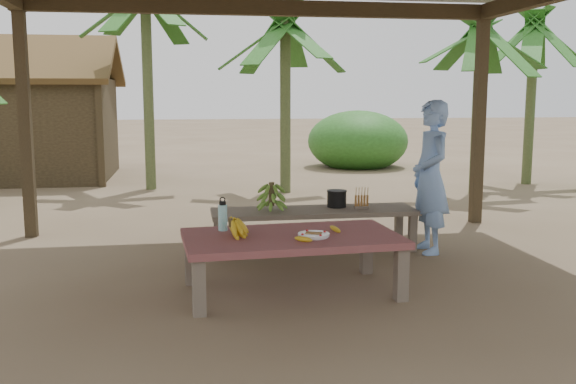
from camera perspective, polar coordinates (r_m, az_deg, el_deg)
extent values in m
plane|color=brown|center=(5.88, 0.71, -7.87)|extent=(80.00, 80.00, 0.00)
cube|color=black|center=(8.08, -22.33, 5.72)|extent=(0.13, 0.13, 2.70)
cube|color=black|center=(8.71, 16.63, 6.17)|extent=(0.13, 0.13, 2.70)
cube|color=black|center=(7.98, -2.15, 16.04)|extent=(5.80, 0.14, 0.18)
cube|color=brown|center=(4.96, -7.92, -8.43)|extent=(0.11, 0.11, 0.44)
cube|color=brown|center=(5.34, 10.03, -7.24)|extent=(0.11, 0.11, 0.44)
cube|color=brown|center=(5.77, -8.65, -6.02)|extent=(0.11, 0.11, 0.44)
cube|color=brown|center=(6.10, 6.97, -5.18)|extent=(0.11, 0.11, 0.44)
cube|color=maroon|center=(5.42, 0.32, -4.14)|extent=(1.86, 1.12, 0.06)
cube|color=brown|center=(6.60, -6.09, -4.28)|extent=(0.08, 0.08, 0.40)
cube|color=brown|center=(7.01, 11.02, -3.64)|extent=(0.08, 0.08, 0.40)
cube|color=brown|center=(7.05, -6.29, -3.45)|extent=(0.08, 0.08, 0.40)
cube|color=brown|center=(7.43, 9.81, -2.90)|extent=(0.08, 0.08, 0.40)
cube|color=brown|center=(6.90, 2.35, -1.76)|extent=(2.20, 0.60, 0.05)
cylinder|color=white|center=(5.33, 2.30, -3.97)|extent=(0.24, 0.24, 0.01)
cylinder|color=white|center=(5.33, 2.30, -3.80)|extent=(0.26, 0.26, 0.02)
cube|color=brown|center=(5.33, 2.30, -3.74)|extent=(0.16, 0.13, 0.02)
ellipsoid|color=gold|center=(5.16, 1.39, -4.22)|extent=(0.15, 0.06, 0.04)
ellipsoid|color=gold|center=(5.56, 4.22, -3.30)|extent=(0.10, 0.16, 0.04)
cylinder|color=#43CED2|center=(5.60, -5.82, -2.29)|extent=(0.08, 0.08, 0.23)
cylinder|color=black|center=(5.57, -5.84, -0.99)|extent=(0.06, 0.06, 0.03)
torus|color=black|center=(5.57, -5.85, -0.69)|extent=(0.05, 0.01, 0.05)
cylinder|color=black|center=(7.05, 4.35, -0.63)|extent=(0.21, 0.21, 0.18)
imported|color=#7196D7|center=(6.94, 12.54, 1.30)|extent=(0.40, 0.60, 1.62)
cube|color=black|center=(14.03, -23.72, 5.16)|extent=(4.00, 3.00, 2.00)
cube|color=brown|center=(14.85, -23.21, 10.56)|extent=(4.40, 1.73, 1.00)
cylinder|color=#596638|center=(11.28, 16.48, 6.87)|extent=(0.18, 0.18, 2.79)
cylinder|color=#596638|center=(10.99, -0.24, 7.45)|extent=(0.18, 0.18, 2.89)
cylinder|color=#596638|center=(11.63, -12.33, 8.71)|extent=(0.18, 0.18, 3.46)
cylinder|color=#596638|center=(12.89, 20.74, 7.21)|extent=(0.18, 0.18, 2.95)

